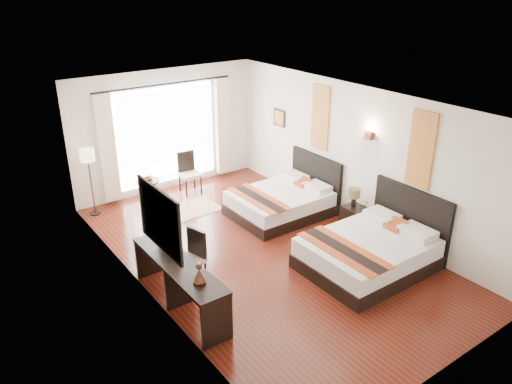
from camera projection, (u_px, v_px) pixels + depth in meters
floor at (263, 252)px, 9.18m from camera, size 4.50×7.50×0.01m
ceiling at (264, 102)px, 8.06m from camera, size 4.50×7.50×0.02m
wall_headboard at (355, 156)px, 9.82m from camera, size 0.01×7.50×2.80m
wall_desk at (142, 215)px, 7.41m from camera, size 0.01×7.50×2.80m
wall_window at (166, 131)px, 11.40m from camera, size 4.50×0.01×2.80m
wall_entry at (454, 280)px, 5.83m from camera, size 4.50×0.01×2.80m
window_glass at (167, 135)px, 11.43m from camera, size 2.40×0.02×2.20m
sheer_curtain at (168, 136)px, 11.38m from camera, size 2.30×0.02×2.10m
drape_left at (107, 149)px, 10.59m from camera, size 0.35×0.14×2.35m
drape_right at (223, 127)px, 12.14m from camera, size 0.35×0.14×2.35m
art_panel_near at (421, 150)px, 8.48m from camera, size 0.03×0.50×1.35m
art_panel_far at (320, 118)px, 10.36m from camera, size 0.03×0.50×1.35m
wall_sconce at (369, 136)px, 9.31m from camera, size 0.10×0.14×0.14m
mirror_frame at (160, 219)px, 6.95m from camera, size 0.04×1.25×0.95m
mirror_glass at (161, 219)px, 6.97m from camera, size 0.01×1.12×0.82m
bed_near at (371, 250)px, 8.59m from camera, size 2.18×1.70×1.23m
bed_far at (283, 201)px, 10.52m from camera, size 2.02×1.57×1.14m
nightstand at (355, 219)px, 9.88m from camera, size 0.40×0.50×0.48m
table_lamp at (354, 194)px, 9.71m from camera, size 0.23×0.23×0.37m
vase at (364, 207)px, 9.60m from camera, size 0.16×0.16×0.13m
console_desk at (180, 284)px, 7.55m from camera, size 0.50×2.20×0.76m
television at (162, 234)px, 7.72m from camera, size 0.15×0.82×0.47m
bronze_figurine at (199, 275)px, 6.86m from camera, size 0.21×0.21×0.28m
desk_chair at (190, 268)px, 8.12m from camera, size 0.53×0.53×0.94m
floor_lamp at (88, 160)px, 10.13m from camera, size 0.29×0.29×1.46m
side_table at (149, 192)px, 11.00m from camera, size 0.48×0.48×0.55m
fruit_bowl at (149, 179)px, 10.91m from camera, size 0.20×0.20×0.05m
window_chair at (190, 180)px, 11.59m from camera, size 0.47×0.47×0.95m
jute_rug at (191, 210)px, 10.80m from camera, size 1.24×0.87×0.01m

